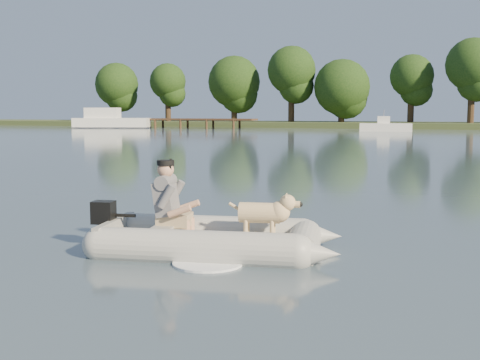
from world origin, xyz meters
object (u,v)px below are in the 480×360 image
at_px(cabin_cruiser, 112,118).
at_px(motorboat, 386,121).
at_px(dinghy, 214,211).
at_px(dock, 176,123).
at_px(man, 167,196).
at_px(dog, 260,216).

bearing_deg(cabin_cruiser, motorboat, -19.21).
bearing_deg(dinghy, dock, 106.63).
xyz_separation_m(dock, dinghy, (26.13, -51.57, -0.01)).
bearing_deg(motorboat, dock, 164.36).
height_order(dinghy, man, man).
xyz_separation_m(dinghy, dog, (0.55, 0.15, -0.06)).
bearing_deg(dog, motorboat, 84.71).
xyz_separation_m(dock, man, (25.52, -51.63, 0.16)).
relative_size(dock, motorboat, 3.82).
xyz_separation_m(dog, cabin_cruiser, (-32.93, 48.80, 0.64)).
bearing_deg(motorboat, dinghy, -93.03).
height_order(dock, cabin_cruiser, cabin_cruiser).
bearing_deg(dock, dog, -62.57).
distance_m(dinghy, man, 0.64).
xyz_separation_m(dinghy, man, (-0.61, -0.06, 0.17)).
relative_size(dock, man, 19.01).
relative_size(dinghy, dog, 5.11).
height_order(dog, motorboat, motorboat).
bearing_deg(cabin_cruiser, dock, 4.89).
relative_size(dock, cabin_cruiser, 2.16).
bearing_deg(dock, dinghy, -63.12).
bearing_deg(dog, cabin_cruiser, 113.77).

